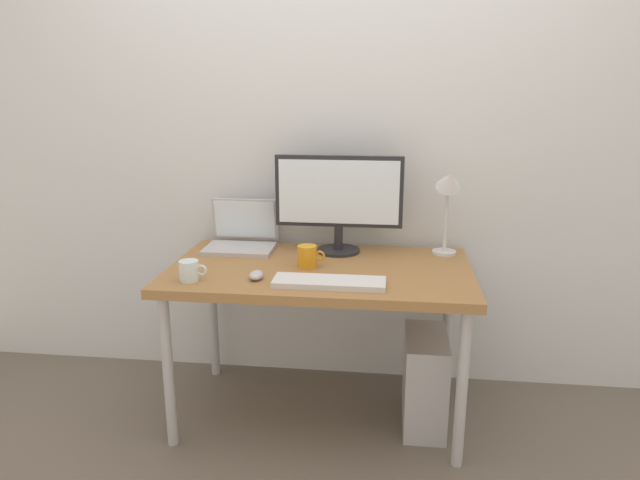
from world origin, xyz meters
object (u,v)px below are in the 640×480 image
object	(u,v)px
keyboard	(329,282)
mouse	(256,275)
laptop	(242,236)
desk_lamp	(448,193)
computer_tower	(425,380)
glass_cup	(190,271)
coffee_mug	(307,256)
desk	(320,281)
monitor	(339,198)

from	to	relation	value
keyboard	mouse	xyz separation A→B (m)	(-0.30, 0.04, 0.01)
laptop	keyboard	xyz separation A→B (m)	(0.47, -0.48, -0.05)
laptop	desk_lamp	world-z (taller)	desk_lamp
desk_lamp	mouse	size ratio (longest dim) A/B	4.59
keyboard	computer_tower	world-z (taller)	keyboard
glass_cup	laptop	bearing A→B (deg)	79.86
keyboard	glass_cup	xyz separation A→B (m)	(-0.56, -0.01, 0.03)
glass_cup	computer_tower	xyz separation A→B (m)	(0.96, 0.21, -0.54)
desk_lamp	coffee_mug	world-z (taller)	desk_lamp
desk	laptop	distance (m)	0.49
monitor	mouse	xyz separation A→B (m)	(-0.29, -0.43, -0.24)
keyboard	glass_cup	bearing A→B (deg)	-178.80
mouse	coffee_mug	xyz separation A→B (m)	(0.18, 0.18, 0.03)
monitor	computer_tower	bearing A→B (deg)	-32.86
monitor	keyboard	distance (m)	0.53
monitor	desk_lamp	bearing A→B (deg)	0.05
desk	computer_tower	xyz separation A→B (m)	(0.47, -0.03, -0.44)
coffee_mug	computer_tower	world-z (taller)	coffee_mug
coffee_mug	computer_tower	distance (m)	0.75
coffee_mug	desk_lamp	bearing A→B (deg)	22.53
desk_lamp	mouse	distance (m)	0.93
glass_cup	keyboard	bearing A→B (deg)	1.20
desk	coffee_mug	size ratio (longest dim) A/B	11.00
monitor	laptop	size ratio (longest dim) A/B	1.83
monitor	coffee_mug	world-z (taller)	monitor
desk_lamp	mouse	xyz separation A→B (m)	(-0.78, -0.43, -0.27)
desk_lamp	mouse	world-z (taller)	desk_lamp
mouse	computer_tower	bearing A→B (deg)	13.19
laptop	mouse	world-z (taller)	laptop
keyboard	computer_tower	size ratio (longest dim) A/B	1.05
monitor	laptop	bearing A→B (deg)	178.16
monitor	coffee_mug	size ratio (longest dim) A/B	4.96
desk	computer_tower	size ratio (longest dim) A/B	3.08
laptop	desk_lamp	distance (m)	0.98
mouse	computer_tower	world-z (taller)	mouse
laptop	computer_tower	world-z (taller)	laptop
coffee_mug	computer_tower	bearing A→B (deg)	-1.76
coffee_mug	mouse	bearing A→B (deg)	-135.34
monitor	glass_cup	world-z (taller)	monitor
desk	monitor	xyz separation A→B (m)	(0.06, 0.24, 0.32)
monitor	laptop	world-z (taller)	monitor
desk	coffee_mug	world-z (taller)	coffee_mug
desk	mouse	world-z (taller)	mouse
desk	coffee_mug	distance (m)	0.12
computer_tower	desk	bearing A→B (deg)	176.71
desk	glass_cup	world-z (taller)	glass_cup
desk_lamp	glass_cup	world-z (taller)	desk_lamp
desk	mouse	distance (m)	0.31
desk_lamp	laptop	bearing A→B (deg)	179.13
monitor	laptop	xyz separation A→B (m)	(-0.46, 0.01, -0.20)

